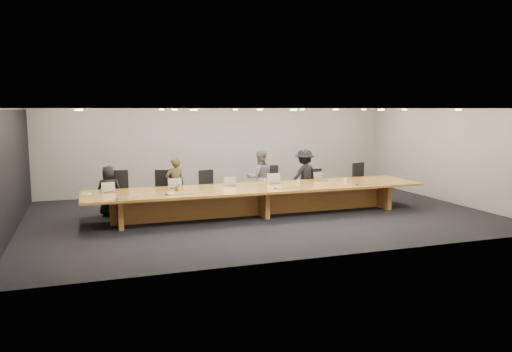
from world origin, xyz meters
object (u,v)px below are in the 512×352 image
at_px(paper_cup_near, 298,182).
at_px(mic_right, 357,185).
at_px(chair_mid_left, 210,189).
at_px(person_d, 305,176).
at_px(mic_left, 167,194).
at_px(mic_center, 275,188).
at_px(chair_mid_right, 271,185).
at_px(laptop_e, 321,176).
at_px(person_a, 109,191).
at_px(paper_cup_far, 346,180).
at_px(laptop_d, 275,179).
at_px(conference_table, 260,195).
at_px(chair_far_right, 363,181).
at_px(chair_right, 319,185).
at_px(laptop_a, 109,187).
at_px(amber_mug, 177,189).
at_px(laptop_c, 231,182).
at_px(water_bottle, 179,185).
at_px(chair_far_left, 120,193).
at_px(laptop_b, 176,184).
at_px(av_box, 122,198).
at_px(person_c, 260,178).
at_px(chair_left, 163,190).
at_px(person_b, 175,184).

height_order(paper_cup_near, mic_right, paper_cup_near).
bearing_deg(chair_mid_left, person_d, -18.38).
bearing_deg(mic_left, mic_center, 1.02).
height_order(chair_mid_right, person_d, person_d).
relative_size(chair_mid_left, laptop_e, 3.20).
relative_size(person_a, paper_cup_far, 14.13).
distance_m(laptop_d, laptop_e, 1.43).
distance_m(laptop_d, paper_cup_far, 2.05).
relative_size(conference_table, chair_far_right, 7.87).
distance_m(paper_cup_near, paper_cup_far, 1.40).
bearing_deg(mic_right, chair_right, 96.48).
relative_size(laptop_d, laptop_e, 1.09).
height_order(conference_table, mic_center, mic_center).
relative_size(laptop_a, paper_cup_near, 3.68).
height_order(person_a, laptop_e, person_a).
xyz_separation_m(laptop_e, amber_mug, (-4.19, -0.36, -0.08)).
xyz_separation_m(chair_mid_left, person_a, (-2.75, -0.09, 0.11)).
bearing_deg(chair_right, mic_center, -151.87).
bearing_deg(laptop_c, paper_cup_near, 1.13).
distance_m(water_bottle, amber_mug, 0.24).
relative_size(laptop_d, water_bottle, 1.59).
height_order(mic_center, mic_right, mic_right).
distance_m(chair_far_left, person_a, 0.28).
distance_m(chair_mid_left, amber_mug, 1.73).
xyz_separation_m(person_a, paper_cup_near, (4.98, -1.00, 0.13)).
distance_m(person_d, mic_center, 2.29).
bearing_deg(amber_mug, chair_mid_right, 20.55).
bearing_deg(laptop_e, conference_table, 173.65).
height_order(laptop_b, water_bottle, laptop_b).
bearing_deg(chair_far_left, laptop_b, -31.92).
height_order(conference_table, chair_mid_right, chair_mid_right).
xyz_separation_m(chair_mid_right, av_box, (-4.33, -1.82, 0.18)).
distance_m(paper_cup_far, mic_right, 0.65).
distance_m(laptop_a, laptop_e, 5.80).
bearing_deg(laptop_c, conference_table, -20.42).
height_order(chair_mid_left, paper_cup_near, chair_mid_left).
xyz_separation_m(chair_mid_left, paper_cup_near, (2.23, -1.09, 0.25)).
bearing_deg(chair_far_right, person_d, 160.91).
relative_size(person_c, person_d, 1.02).
xyz_separation_m(chair_mid_left, chair_far_right, (4.86, -0.15, 0.03)).
bearing_deg(person_d, water_bottle, 0.65).
xyz_separation_m(laptop_c, mic_right, (3.27, -0.88, -0.11)).
distance_m(chair_far_left, laptop_a, 0.96).
bearing_deg(paper_cup_near, person_a, 168.63).
xyz_separation_m(person_a, person_d, (5.63, 0.03, 0.14)).
relative_size(chair_mid_left, person_a, 0.83).
bearing_deg(chair_left, person_b, -2.01).
distance_m(chair_left, person_b, 0.38).
bearing_deg(chair_mid_right, paper_cup_far, -16.21).
relative_size(chair_far_right, person_c, 0.70).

